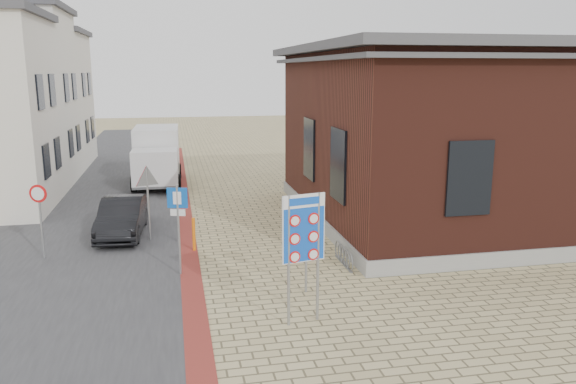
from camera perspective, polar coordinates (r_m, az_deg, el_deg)
name	(u,v)px	position (r m, az deg, el deg)	size (l,w,h in m)	color
ground	(271,299)	(14.93, -1.70, -10.81)	(120.00, 120.00, 0.00)	tan
road_strip	(110,190)	(29.29, -17.61, 0.18)	(7.00, 60.00, 0.02)	#38383A
curb_strip	(184,211)	(24.25, -10.51, -1.87)	(0.60, 40.00, 0.02)	maroon
brick_building	(462,131)	(23.58, 17.25, 5.96)	(13.00, 13.00, 6.80)	gray
townhouse_far	(28,98)	(38.55, -24.93, 8.64)	(7.40, 6.40, 8.30)	silver
bike_rack	(344,256)	(17.43, 5.68, -6.50)	(0.08, 1.80, 0.60)	slate
sedan	(122,217)	(21.11, -16.48, -2.44)	(1.43, 4.11, 1.36)	black
box_truck	(157,156)	(30.00, -13.20, 3.62)	(2.49, 5.63, 2.92)	slate
border_sign	(304,231)	(12.88, 1.60, -3.97)	(1.05, 0.27, 3.12)	gray
essen_sign	(306,241)	(14.91, 1.86, -5.04)	(0.57, 0.23, 2.18)	gray
parking_sign	(178,214)	(16.35, -11.12, -2.18)	(0.58, 0.20, 2.68)	gray
yield_sign	(147,185)	(19.93, -14.11, 0.74)	(0.88, 0.40, 2.60)	gray
speed_sign	(40,209)	(19.12, -23.90, -1.62)	(0.55, 0.19, 2.40)	gray
bollard	(194,235)	(18.75, -9.54, -4.28)	(0.10, 0.10, 1.13)	orange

